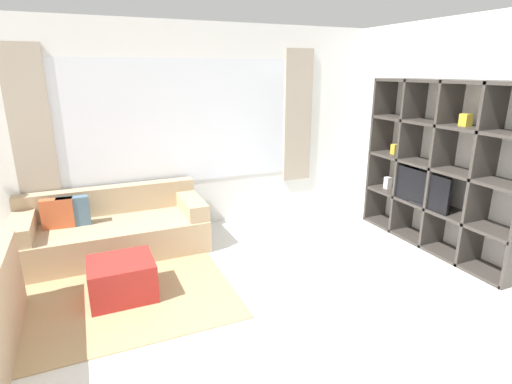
# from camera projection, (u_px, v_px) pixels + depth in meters

# --- Properties ---
(ground_plane) EXTENTS (16.00, 16.00, 0.00)m
(ground_plane) POSITION_uv_depth(u_px,v_px,m) (300.00, 382.00, 2.81)
(ground_plane) COLOR silver
(wall_back) EXTENTS (6.89, 0.11, 2.70)m
(wall_back) POSITION_uv_depth(u_px,v_px,m) (181.00, 129.00, 5.27)
(wall_back) COLOR white
(wall_back) RESTS_ON ground_plane
(wall_right) EXTENTS (0.07, 4.43, 2.70)m
(wall_right) POSITION_uv_depth(u_px,v_px,m) (442.00, 134.00, 4.93)
(wall_right) COLOR white
(wall_right) RESTS_ON ground_plane
(area_rug) EXTENTS (2.92, 1.62, 0.01)m
(area_rug) POSITION_uv_depth(u_px,v_px,m) (75.00, 307.00, 3.68)
(area_rug) COLOR tan
(area_rug) RESTS_ON ground_plane
(shelving_unit) EXTENTS (0.40, 2.17, 2.00)m
(shelving_unit) POSITION_uv_depth(u_px,v_px,m) (443.00, 168.00, 4.73)
(shelving_unit) COLOR silver
(shelving_unit) RESTS_ON ground_plane
(couch_main) EXTENTS (2.11, 0.92, 0.73)m
(couch_main) POSITION_uv_depth(u_px,v_px,m) (113.00, 230.00, 4.77)
(couch_main) COLOR tan
(couch_main) RESTS_ON ground_plane
(ottoman) EXTENTS (0.60, 0.53, 0.38)m
(ottoman) POSITION_uv_depth(u_px,v_px,m) (122.00, 279.00, 3.81)
(ottoman) COLOR #A82823
(ottoman) RESTS_ON ground_plane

